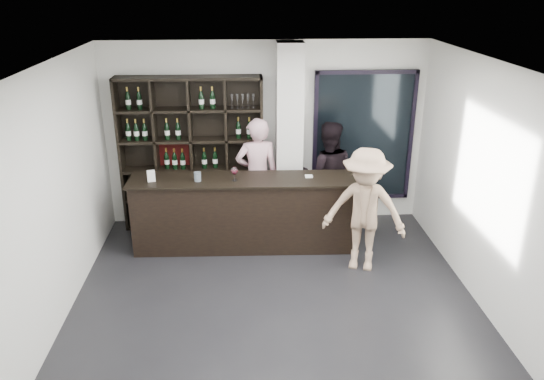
{
  "coord_description": "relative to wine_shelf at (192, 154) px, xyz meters",
  "views": [
    {
      "loc": [
        -0.36,
        -5.33,
        3.75
      ],
      "look_at": [
        0.01,
        1.1,
        1.16
      ],
      "focal_mm": 35.0,
      "sensor_mm": 36.0,
      "label": 1
    }
  ],
  "objects": [
    {
      "name": "wine_glass",
      "position": [
        0.66,
        -0.89,
        -0.0
      ],
      "size": [
        0.12,
        0.12,
        0.22
      ],
      "primitive_type": null,
      "rotation": [
        0.0,
        0.0,
        -0.34
      ],
      "color": "white",
      "rests_on": "tasting_counter"
    },
    {
      "name": "glass_panel",
      "position": [
        2.7,
        0.12,
        0.2
      ],
      "size": [
        1.6,
        0.08,
        2.1
      ],
      "color": "black",
      "rests_on": "floor"
    },
    {
      "name": "napkin_stack",
      "position": [
        1.73,
        -0.8,
        -0.11
      ],
      "size": [
        0.11,
        0.11,
        0.02
      ],
      "primitive_type": "cube",
      "rotation": [
        0.0,
        0.0,
        -0.01
      ],
      "color": "white",
      "rests_on": "tasting_counter"
    },
    {
      "name": "structural_column",
      "position": [
        1.5,
        -0.1,
        0.25
      ],
      "size": [
        0.4,
        0.4,
        2.9
      ],
      "primitive_type": "cube",
      "color": "silver",
      "rests_on": "floor"
    },
    {
      "name": "card_stand",
      "position": [
        -0.5,
        -0.85,
        -0.03
      ],
      "size": [
        0.12,
        0.08,
        0.16
      ],
      "primitive_type": "cube",
      "rotation": [
        0.0,
        0.0,
        0.24
      ],
      "color": "white",
      "rests_on": "tasting_counter"
    },
    {
      "name": "taster_pink",
      "position": [
        1.0,
        -0.23,
        -0.29
      ],
      "size": [
        0.71,
        0.52,
        1.82
      ],
      "primitive_type": "imported",
      "rotation": [
        0.0,
        0.0,
        3.27
      ],
      "color": "#DAA5B0",
      "rests_on": "floor"
    },
    {
      "name": "taster_black",
      "position": [
        2.1,
        -0.17,
        -0.33
      ],
      "size": [
        0.89,
        0.71,
        1.73
      ],
      "primitive_type": "imported",
      "rotation": [
        0.0,
        0.0,
        3.07
      ],
      "color": "black",
      "rests_on": "floor"
    },
    {
      "name": "wine_shelf",
      "position": [
        0.0,
        0.0,
        0.0
      ],
      "size": [
        2.2,
        0.35,
        2.4
      ],
      "primitive_type": null,
      "color": "black",
      "rests_on": "floor"
    },
    {
      "name": "customer",
      "position": [
        2.39,
        -1.52,
        -0.34
      ],
      "size": [
        1.26,
        0.96,
        1.72
      ],
      "primitive_type": "imported",
      "rotation": [
        0.0,
        0.0,
        -0.33
      ],
      "color": "tan",
      "rests_on": "floor"
    },
    {
      "name": "tasting_counter",
      "position": [
        0.8,
        -0.82,
        -0.66
      ],
      "size": [
        3.3,
        0.68,
        1.09
      ],
      "rotation": [
        0.0,
        0.0,
        -0.03
      ],
      "color": "black",
      "rests_on": "floor"
    },
    {
      "name": "spit_cup",
      "position": [
        0.14,
        -0.87,
        -0.05
      ],
      "size": [
        0.12,
        0.12,
        0.13
      ],
      "primitive_type": "cylinder",
      "rotation": [
        0.0,
        0.0,
        -0.29
      ],
      "color": "#A7BCCD",
      "rests_on": "tasting_counter"
    },
    {
      "name": "floor",
      "position": [
        1.15,
        -2.57,
        -1.2
      ],
      "size": [
        5.0,
        5.5,
        0.01
      ],
      "primitive_type": "cube",
      "color": "black",
      "rests_on": "ground"
    }
  ]
}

